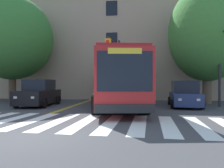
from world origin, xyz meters
The scene contains 12 objects.
ground_plane centered at (0.00, 0.00, 0.00)m, with size 120.00×120.00×0.00m, color #424244.
crosswalk centered at (0.43, 2.70, 0.00)m, with size 15.34×4.99×0.01m.
lane_line_yellow_inner centered at (-1.46, 16.70, 0.00)m, with size 0.12×36.00×0.01m, color gold.
lane_line_yellow_outer centered at (-1.30, 16.70, 0.00)m, with size 0.12×36.00×0.01m, color gold.
city_bus centered at (1.69, 8.70, 1.80)m, with size 4.46×12.36×3.29m.
car_black_near_lane centered at (-3.84, 8.64, 0.84)m, with size 2.25×4.45×1.86m.
car_navy_far_lane centered at (6.27, 9.29, 0.81)m, with size 2.18×4.21×1.77m.
car_tan_behind_bus centered at (0.25, 19.11, 0.83)m, with size 2.13×4.32×1.83m.
traffic_light_overhead centered at (1.46, 9.69, 3.36)m, with size 0.60×4.02×5.02m.
street_tree_curbside_large centered at (8.47, 11.76, 5.53)m, with size 6.69×7.14×9.33m.
street_tree_curbside_small centered at (-7.86, 11.85, 5.55)m, with size 7.60×7.79×9.20m.
building_facade centered at (0.56, 19.52, 5.47)m, with size 36.31×9.46×10.92m.
Camera 1 is at (3.29, -6.03, 1.60)m, focal length 35.00 mm.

